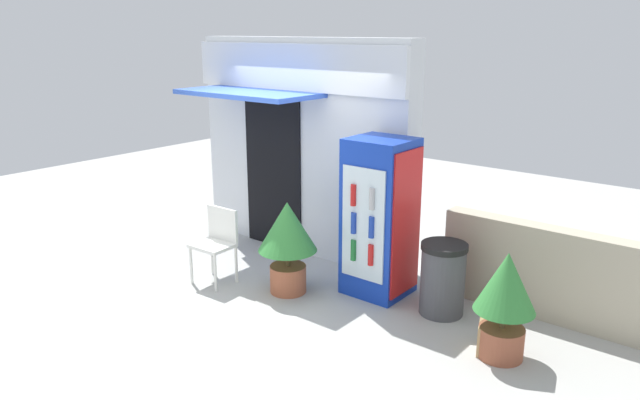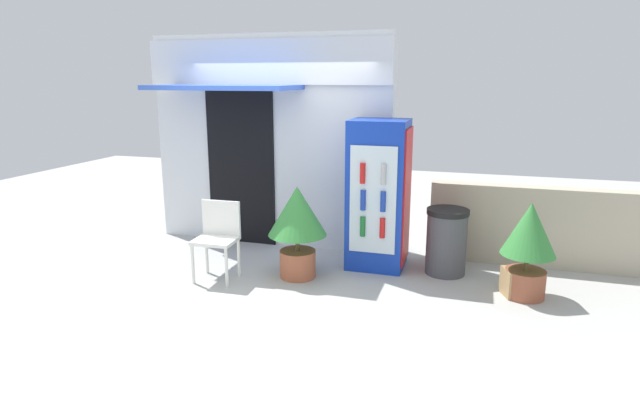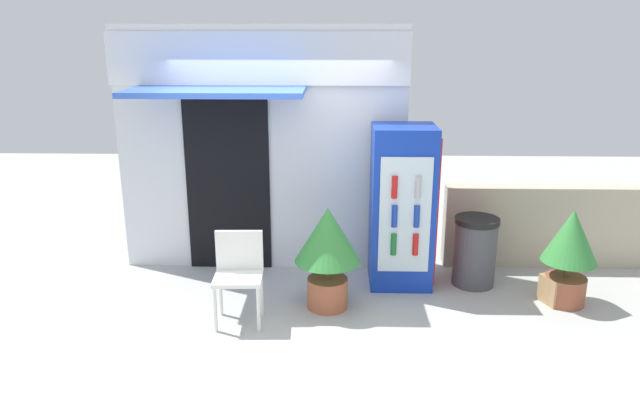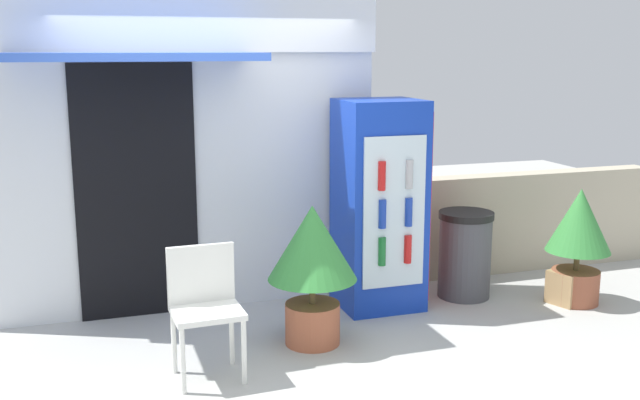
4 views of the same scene
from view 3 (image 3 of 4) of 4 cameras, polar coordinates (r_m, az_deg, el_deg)
ground at (r=6.06m, az=-4.64°, el=-11.43°), size 16.00×16.00×0.00m
storefront_building at (r=6.99m, az=-5.78°, el=5.40°), size 3.39×1.23×2.88m
drink_cooler at (r=6.58m, az=8.05°, el=-0.66°), size 0.71×0.70×1.82m
plastic_chair at (r=5.85m, az=-7.95°, el=-6.70°), size 0.49×0.42×0.91m
potted_plant_near_shop at (r=5.99m, az=0.76°, el=-4.46°), size 0.68×0.68×1.09m
potted_plant_curbside at (r=6.64m, az=23.23°, el=-4.38°), size 0.57×0.57×1.04m
trash_bin at (r=6.87m, az=14.89°, el=-4.85°), size 0.50×0.50×0.80m
stone_boundary_wall at (r=7.71m, az=21.99°, el=-2.38°), size 2.71×0.23×1.00m
cardboard_box at (r=6.81m, az=22.32°, el=-8.05°), size 0.41×0.37×0.30m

